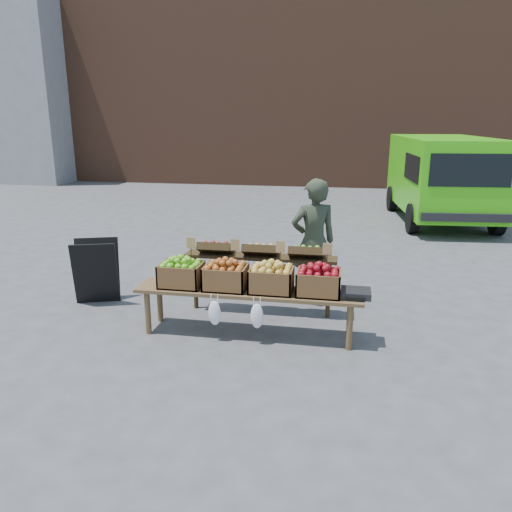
% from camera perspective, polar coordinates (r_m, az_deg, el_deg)
% --- Properties ---
extents(ground, '(80.00, 80.00, 0.00)m').
position_cam_1_polar(ground, '(6.52, 0.81, -7.38)').
color(ground, '#4A4A4D').
extents(brick_building, '(24.00, 4.00, 10.00)m').
position_cam_1_polar(brick_building, '(21.09, 8.27, 22.12)').
color(brick_building, brown).
rests_on(brick_building, ground).
extents(delivery_van, '(2.50, 4.80, 2.08)m').
position_cam_1_polar(delivery_van, '(13.34, 20.41, 8.14)').
color(delivery_van, '#3CC610').
rests_on(delivery_van, ground).
extents(vendor, '(0.75, 0.63, 1.76)m').
position_cam_1_polar(vendor, '(6.95, 6.57, 1.61)').
color(vendor, '#2C3526').
rests_on(vendor, ground).
extents(chalkboard_sign, '(0.68, 0.51, 0.91)m').
position_cam_1_polar(chalkboard_sign, '(7.37, -17.78, -1.65)').
color(chalkboard_sign, black).
rests_on(chalkboard_sign, ground).
extents(back_table, '(2.10, 0.44, 1.04)m').
position_cam_1_polar(back_table, '(6.61, 0.51, -2.26)').
color(back_table, '#2F2211').
rests_on(back_table, ground).
extents(display_bench, '(2.70, 0.56, 0.57)m').
position_cam_1_polar(display_bench, '(6.03, -0.87, -6.44)').
color(display_bench, brown).
rests_on(display_bench, ground).
extents(crate_golden_apples, '(0.50, 0.40, 0.28)m').
position_cam_1_polar(crate_golden_apples, '(6.09, -8.52, -2.13)').
color(crate_golden_apples, '#439612').
rests_on(crate_golden_apples, display_bench).
extents(crate_russet_pears, '(0.50, 0.40, 0.28)m').
position_cam_1_polar(crate_russet_pears, '(5.94, -3.49, -2.45)').
color(crate_russet_pears, '#AC4F19').
rests_on(crate_russet_pears, display_bench).
extents(crate_red_apples, '(0.50, 0.40, 0.28)m').
position_cam_1_polar(crate_red_apples, '(5.84, 1.77, -2.75)').
color(crate_red_apples, gold).
rests_on(crate_red_apples, display_bench).
extents(crate_green_apples, '(0.50, 0.40, 0.28)m').
position_cam_1_polar(crate_green_apples, '(5.79, 7.17, -3.04)').
color(crate_green_apples, maroon).
rests_on(crate_green_apples, display_bench).
extents(weighing_scale, '(0.34, 0.30, 0.08)m').
position_cam_1_polar(weighing_scale, '(5.81, 11.33, -4.18)').
color(weighing_scale, black).
rests_on(weighing_scale, display_bench).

